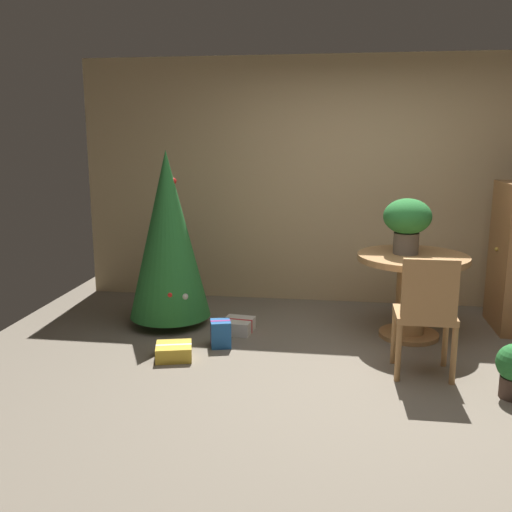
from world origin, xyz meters
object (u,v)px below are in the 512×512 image
flower_vase (407,220)px  gift_box_gold (174,352)px  gift_box_blue (221,334)px  round_dining_table (412,283)px  wooden_chair_near (426,310)px  gift_box_cream (238,326)px  holiday_tree (168,235)px

flower_vase → gift_box_gold: 2.31m
gift_box_blue → round_dining_table: bearing=16.6°
round_dining_table → flower_vase: (-0.06, 0.05, 0.55)m
wooden_chair_near → gift_box_blue: bearing=166.2°
round_dining_table → gift_box_gold: bearing=-157.6°
round_dining_table → flower_vase: size_ratio=1.97×
flower_vase → gift_box_cream: flower_vase is taller
round_dining_table → gift_box_blue: bearing=-163.4°
gift_box_gold → wooden_chair_near: bearing=-2.4°
round_dining_table → gift_box_gold: size_ratio=2.82×
flower_vase → holiday_tree: bearing=-179.6°
round_dining_table → wooden_chair_near: 0.89m
round_dining_table → flower_vase: 0.56m
flower_vase → gift_box_gold: (-1.90, -0.85, -1.00)m
wooden_chair_near → flower_vase: bearing=93.8°
round_dining_table → flower_vase: bearing=143.6°
holiday_tree → wooden_chair_near: bearing=-22.4°
round_dining_table → holiday_tree: (-2.24, 0.03, 0.37)m
gift_box_blue → gift_box_cream: 0.40m
gift_box_gold → gift_box_blue: 0.46m
gift_box_gold → flower_vase: bearing=24.2°
round_dining_table → holiday_tree: 2.27m
flower_vase → gift_box_gold: flower_vase is taller
wooden_chair_near → gift_box_gold: (-1.96, 0.08, -0.47)m
flower_vase → gift_box_cream: size_ratio=1.57×
gift_box_cream → gift_box_gold: bearing=-120.0°
round_dining_table → gift_box_cream: round_dining_table is taller
wooden_chair_near → gift_box_cream: wooden_chair_near is taller
holiday_tree → round_dining_table: bearing=-0.8°
round_dining_table → wooden_chair_near: (0.00, -0.89, 0.02)m
holiday_tree → gift_box_cream: (0.68, -0.13, -0.81)m
wooden_chair_near → holiday_tree: 2.44m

